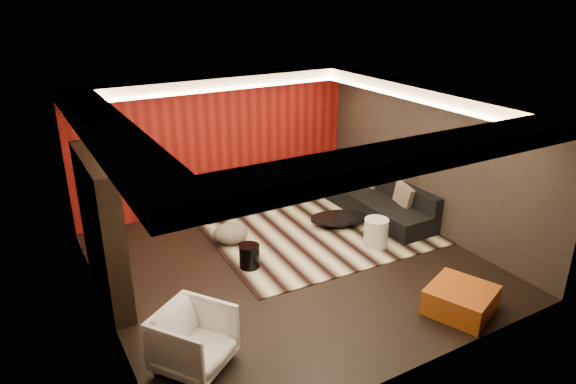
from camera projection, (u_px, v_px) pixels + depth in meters
floor at (290, 264)px, 8.75m from camera, size 6.00×6.00×0.02m
ceiling at (291, 100)px, 7.70m from camera, size 6.00×6.00×0.02m
wall_back at (218, 142)px, 10.65m from camera, size 6.00×0.02×2.80m
wall_left at (96, 228)px, 6.84m from camera, size 0.02×6.00×2.80m
wall_right at (429, 158)px, 9.62m from camera, size 0.02×6.00×2.80m
red_feature_wall at (218, 142)px, 10.62m from camera, size 5.98×0.05×2.78m
soffit_back at (221, 81)px, 9.92m from camera, size 6.00×0.60×0.22m
soffit_front at (415, 155)px, 5.58m from camera, size 6.00×0.60×0.22m
soffit_left at (107, 131)px, 6.50m from camera, size 0.60×4.80×0.22m
soffit_right at (423, 91)px, 9.00m from camera, size 0.60×4.80×0.22m
cove_back at (228, 89)px, 9.68m from camera, size 4.80×0.08×0.04m
cove_front at (394, 155)px, 5.88m from camera, size 4.80×0.08×0.04m
cove_left at (134, 134)px, 6.69m from camera, size 0.08×4.80×0.04m
cove_right at (408, 98)px, 8.88m from camera, size 0.08×4.80×0.04m
tv_surround at (102, 229)px, 7.50m from camera, size 0.30×2.00×2.20m
tv_screen at (110, 205)px, 7.45m from camera, size 0.04×1.30×0.80m
tv_shelf at (116, 250)px, 7.73m from camera, size 0.04×1.60×0.04m
rug at (321, 233)px, 9.80m from camera, size 4.12×3.17×0.02m
coffee_table at (338, 221)px, 10.08m from camera, size 1.42×1.42×0.19m
drum_stool at (249, 256)px, 8.54m from camera, size 0.42×0.42×0.40m
striped_pouf at (231, 233)px, 9.39m from camera, size 0.79×0.79×0.35m
white_side_table at (376, 233)px, 9.24m from camera, size 0.55×0.55×0.54m
orange_ottoman at (461, 300)px, 7.40m from camera, size 1.12×1.12×0.38m
armchair at (194, 340)px, 6.26m from camera, size 1.18×1.18×0.78m
sectional_sofa at (317, 195)px, 10.96m from camera, size 3.65×3.50×0.75m
throw_pillows at (346, 181)px, 10.69m from camera, size 2.01×2.75×0.50m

